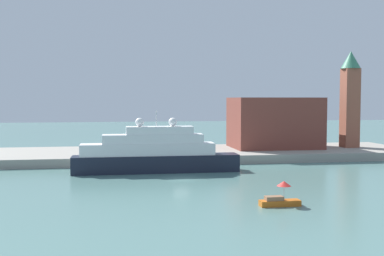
{
  "coord_description": "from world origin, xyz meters",
  "views": [
    {
      "loc": [
        -10.34,
        -75.09,
        12.95
      ],
      "look_at": [
        2.66,
        6.0,
        7.97
      ],
      "focal_mm": 44.36,
      "sensor_mm": 36.0,
      "label": 1
    }
  ],
  "objects": [
    {
      "name": "work_barge",
      "position": [
        -15.92,
        12.3,
        0.34
      ],
      "size": [
        4.66,
        1.51,
        0.68
      ],
      "primitive_type": "cube",
      "color": "silver",
      "rests_on": "ground"
    },
    {
      "name": "harbor_building",
      "position": [
        25.83,
        30.03,
        7.55
      ],
      "size": [
        19.59,
        13.62,
        11.58
      ],
      "primitive_type": "cube",
      "color": "brown",
      "rests_on": "quay_dock"
    },
    {
      "name": "quay_dock",
      "position": [
        0.0,
        27.89,
        0.88
      ],
      "size": [
        110.0,
        23.79,
        1.76
      ],
      "primitive_type": "cube",
      "color": "gray",
      "rests_on": "ground"
    },
    {
      "name": "large_yacht",
      "position": [
        -3.77,
        8.52,
        3.31
      ],
      "size": [
        29.44,
        4.28,
        11.02
      ],
      "color": "black",
      "rests_on": "ground"
    },
    {
      "name": "parked_car",
      "position": [
        -10.21,
        21.4,
        2.36
      ],
      "size": [
        4.37,
        1.75,
        1.41
      ],
      "color": "black",
      "rests_on": "quay_dock"
    },
    {
      "name": "person_figure",
      "position": [
        -7.13,
        18.81,
        2.49
      ],
      "size": [
        0.36,
        0.36,
        1.57
      ],
      "color": "maroon",
      "rests_on": "quay_dock"
    },
    {
      "name": "mooring_bollard",
      "position": [
        -1.86,
        17.66,
        2.14
      ],
      "size": [
        0.51,
        0.51,
        0.75
      ],
      "primitive_type": "cylinder",
      "color": "black",
      "rests_on": "quay_dock"
    },
    {
      "name": "ground",
      "position": [
        0.0,
        0.0,
        0.0
      ],
      "size": [
        400.0,
        400.0,
        0.0
      ],
      "primitive_type": "plane",
      "color": "slate"
    },
    {
      "name": "bell_tower",
      "position": [
        43.49,
        28.1,
        13.93
      ],
      "size": [
        4.52,
        4.52,
        22.31
      ],
      "color": "#93513D",
      "rests_on": "quay_dock"
    },
    {
      "name": "small_motorboat",
      "position": [
        9.21,
        -20.61,
        0.98
      ],
      "size": [
        4.96,
        1.74,
        3.04
      ],
      "color": "#C66019",
      "rests_on": "ground"
    }
  ]
}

